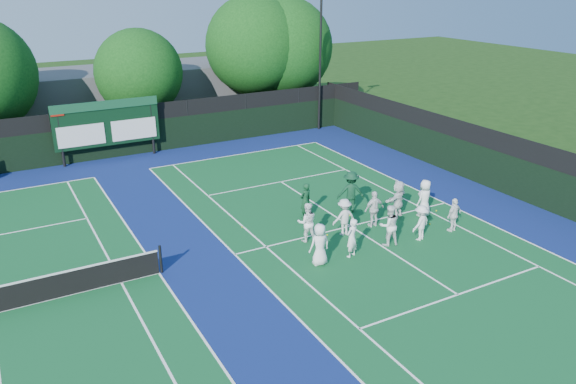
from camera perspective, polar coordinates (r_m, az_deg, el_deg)
ground at (r=23.86m, az=7.73°, el=-4.36°), size 120.00×120.00×0.00m
court_apron at (r=21.98m, az=-6.67°, el=-6.64°), size 34.00×32.00×0.01m
near_court at (r=24.58m, az=6.36°, el=-3.47°), size 11.05×23.85×0.01m
back_fence at (r=35.01m, az=-16.31°, el=5.69°), size 34.00×0.08×3.00m
divider_fence_right at (r=29.92m, az=20.76°, el=2.57°), size 0.08×32.00×3.00m
scoreboard at (r=34.22m, az=-17.94°, el=6.61°), size 6.00×0.21×3.55m
clubhouse at (r=43.38m, az=-13.72°, el=9.69°), size 18.00×6.00×4.00m
light_pole_right at (r=38.95m, az=3.33°, el=15.40°), size 1.20×0.30×10.12m
tree_c at (r=38.35m, az=-14.70°, el=11.46°), size 5.61×5.61×7.12m
tree_d at (r=41.00m, az=-3.28°, el=14.44°), size 6.90×6.90×9.04m
tree_e at (r=42.07m, az=-0.39°, el=14.28°), size 7.18×7.18×8.92m
tennis_ball_0 at (r=23.64m, az=4.01°, el=-4.37°), size 0.07×0.07×0.07m
tennis_ball_2 at (r=26.83m, az=14.83°, el=-1.85°), size 0.07×0.07×0.07m
tennis_ball_3 at (r=24.38m, az=-4.68°, el=-3.55°), size 0.07×0.07×0.07m
tennis_ball_4 at (r=25.60m, az=6.29°, el=-2.37°), size 0.07×0.07×0.07m
tennis_ball_5 at (r=25.35m, az=14.21°, el=-3.17°), size 0.07×0.07×0.07m
player_front_0 at (r=21.03m, az=3.23°, el=-5.35°), size 0.83×0.55×1.66m
player_front_1 at (r=21.72m, az=6.50°, el=-4.66°), size 0.67×0.56×1.58m
player_front_2 at (r=22.84m, az=10.23°, el=-3.35°), size 0.95×0.81×1.72m
player_front_3 at (r=23.58m, az=13.33°, el=-3.06°), size 1.10×0.82×1.51m
player_front_4 at (r=24.73m, az=16.50°, el=-2.24°), size 0.93×0.53×1.49m
player_back_0 at (r=22.81m, az=1.95°, el=-3.09°), size 0.98×0.88×1.67m
player_back_1 at (r=23.48m, az=5.72°, el=-2.55°), size 1.06×0.64×1.60m
player_back_2 at (r=24.41m, az=8.75°, el=-1.71°), size 0.96×0.41×1.63m
player_back_3 at (r=25.54m, az=11.11°, el=-0.70°), size 1.66×1.11×1.72m
player_back_4 at (r=25.87m, az=13.70°, el=-0.62°), size 0.94×0.72×1.73m
coach_left at (r=24.92m, az=1.78°, el=-0.91°), size 0.68×0.52×1.67m
coach_right at (r=25.74m, az=6.40°, el=0.02°), size 1.44×1.17×1.94m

